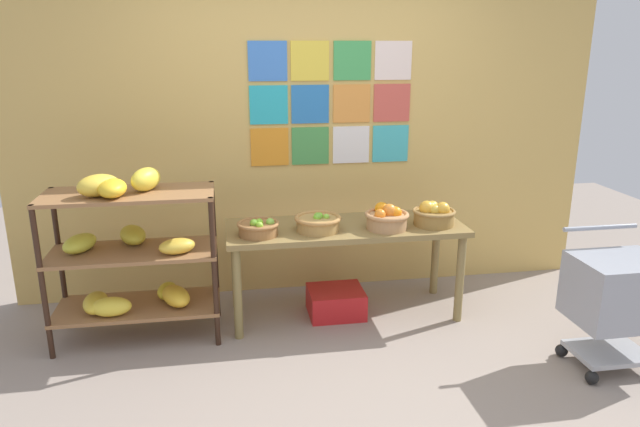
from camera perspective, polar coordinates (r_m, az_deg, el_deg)
ground at (r=3.50m, az=3.24°, el=-17.37°), size 9.20×9.20×0.00m
back_wall_with_art at (r=4.55m, az=-1.00°, el=9.65°), size 4.57×0.07×2.82m
banana_shelf_unit at (r=4.04m, az=-18.06°, el=-3.28°), size 1.09×0.54×1.17m
display_table at (r=4.20m, az=2.48°, el=-2.24°), size 1.69×0.62×0.69m
fruit_basket_left at (r=4.03m, az=-0.20°, el=-0.87°), size 0.33×0.33×0.13m
fruit_basket_right at (r=4.10m, az=6.54°, el=-0.41°), size 0.31×0.31×0.18m
fruit_basket_back_right at (r=3.96m, az=-6.03°, el=-1.38°), size 0.29×0.29×0.12m
fruit_basket_centre at (r=4.24m, az=11.04°, el=-0.07°), size 0.31×0.31×0.18m
produce_crate_under_table at (r=4.37m, az=1.55°, el=-8.62°), size 0.40×0.35×0.20m
shopping_cart at (r=3.97m, az=27.02°, el=-7.06°), size 0.52×0.47×0.85m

